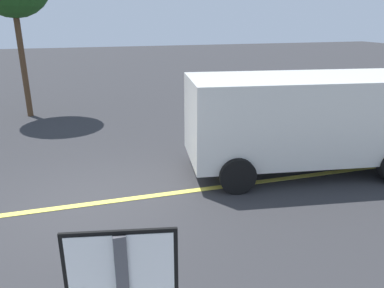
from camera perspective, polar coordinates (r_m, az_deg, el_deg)
ground_plane at (r=7.50m, az=-16.11°, el=-9.04°), size 80.00×80.00×0.00m
lane_marking_centre at (r=8.00m, az=5.95°, el=-6.43°), size 28.00×0.16×0.01m
white_van at (r=8.79m, az=16.93°, el=3.95°), size 5.43×2.85×2.20m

